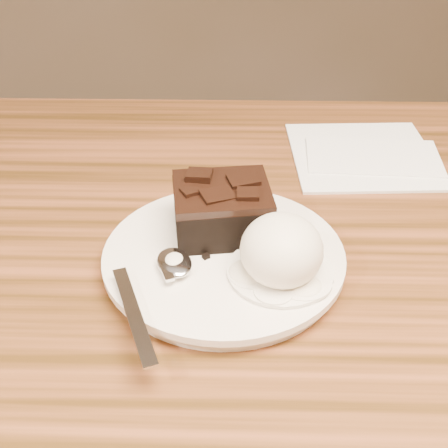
{
  "coord_description": "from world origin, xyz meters",
  "views": [
    {
      "loc": [
        -0.11,
        -0.37,
        1.08
      ],
      "look_at": [
        -0.12,
        0.04,
        0.79
      ],
      "focal_mm": 47.06,
      "sensor_mm": 36.0,
      "label": 1
    }
  ],
  "objects_px": {
    "brownie": "(222,212)",
    "plate": "(224,259)",
    "ice_cream_scoop": "(282,250)",
    "spoon": "(174,264)",
    "napkin": "(363,154)"
  },
  "relations": [
    {
      "from": "brownie",
      "to": "plate",
      "type": "bearing_deg",
      "value": -86.03
    },
    {
      "from": "spoon",
      "to": "napkin",
      "type": "distance_m",
      "value": 0.31
    },
    {
      "from": "plate",
      "to": "ice_cream_scoop",
      "type": "xyz_separation_m",
      "value": [
        0.05,
        -0.03,
        0.03
      ]
    },
    {
      "from": "spoon",
      "to": "brownie",
      "type": "bearing_deg",
      "value": 34.75
    },
    {
      "from": "plate",
      "to": "spoon",
      "type": "distance_m",
      "value": 0.05
    },
    {
      "from": "ice_cream_scoop",
      "to": "napkin",
      "type": "xyz_separation_m",
      "value": [
        0.11,
        0.24,
        -0.04
      ]
    },
    {
      "from": "plate",
      "to": "spoon",
      "type": "xyz_separation_m",
      "value": [
        -0.04,
        -0.02,
        0.01
      ]
    },
    {
      "from": "plate",
      "to": "ice_cream_scoop",
      "type": "relative_size",
      "value": 2.92
    },
    {
      "from": "plate",
      "to": "brownie",
      "type": "relative_size",
      "value": 2.51
    },
    {
      "from": "plate",
      "to": "ice_cream_scoop",
      "type": "distance_m",
      "value": 0.06
    },
    {
      "from": "brownie",
      "to": "spoon",
      "type": "distance_m",
      "value": 0.07
    },
    {
      "from": "brownie",
      "to": "napkin",
      "type": "relative_size",
      "value": 0.52
    },
    {
      "from": "napkin",
      "to": "plate",
      "type": "bearing_deg",
      "value": -127.45
    },
    {
      "from": "plate",
      "to": "brownie",
      "type": "height_order",
      "value": "brownie"
    },
    {
      "from": "plate",
      "to": "napkin",
      "type": "distance_m",
      "value": 0.26
    }
  ]
}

